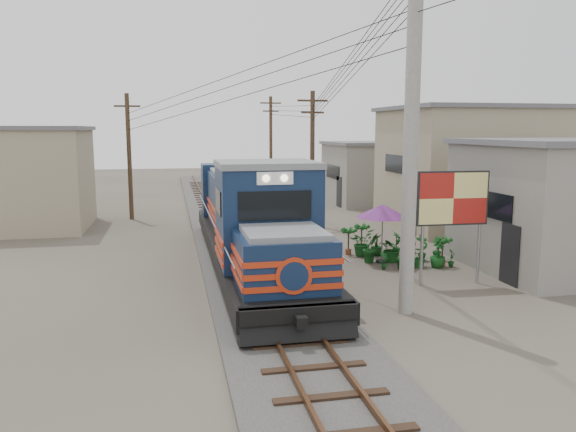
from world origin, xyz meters
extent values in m
plane|color=#473F35|center=(0.00, 0.00, 0.00)|extent=(120.00, 120.00, 0.00)
cube|color=#595651|center=(0.00, 10.00, 0.08)|extent=(3.60, 70.00, 0.16)
cube|color=#51331E|center=(-0.54, 10.00, 0.26)|extent=(0.08, 70.00, 0.12)
cube|color=#51331E|center=(0.54, 10.00, 0.26)|extent=(0.08, 70.00, 0.12)
cube|color=black|center=(0.00, 5.47, 0.77)|extent=(2.91, 16.05, 0.55)
cube|color=black|center=(0.00, 0.46, 0.47)|extent=(2.21, 3.21, 0.65)
cube|color=black|center=(0.00, 10.49, 0.47)|extent=(2.21, 3.21, 0.65)
cube|color=#11213F|center=(0.00, -0.74, 1.62)|extent=(2.38, 2.41, 1.50)
cube|color=#11213F|center=(0.00, 1.76, 2.43)|extent=(2.85, 2.61, 3.11)
cube|color=slate|center=(0.00, 1.76, 4.03)|extent=(2.91, 2.74, 0.18)
cube|color=black|center=(0.00, 0.45, 2.98)|extent=(2.04, 0.06, 0.80)
cube|color=white|center=(0.00, 0.44, 3.73)|extent=(1.00, 0.06, 0.35)
cube|color=#11213F|center=(0.00, 7.98, 2.02)|extent=(2.27, 9.83, 2.31)
cube|color=slate|center=(0.00, 7.98, 3.23)|extent=(2.04, 9.83, 0.18)
cube|color=red|center=(0.00, 5.47, 1.32)|extent=(2.95, 16.05, 0.14)
cube|color=red|center=(0.00, 5.47, 1.62)|extent=(2.95, 16.05, 0.14)
cube|color=red|center=(0.00, 5.47, 1.92)|extent=(2.95, 16.05, 0.14)
cylinder|color=#9E9B93|center=(3.50, -0.50, 5.00)|extent=(0.40, 0.40, 10.00)
cylinder|color=#4C3826|center=(4.50, 14.00, 3.50)|extent=(0.24, 0.24, 7.00)
cube|color=#4C3826|center=(4.50, 14.00, 6.50)|extent=(1.60, 0.10, 0.10)
cube|color=#4C3826|center=(4.50, 14.00, 5.90)|extent=(1.20, 0.10, 0.10)
cylinder|color=#4C3826|center=(4.80, 28.00, 3.75)|extent=(0.24, 0.24, 7.50)
cube|color=#4C3826|center=(4.80, 28.00, 7.00)|extent=(1.60, 0.10, 0.10)
cube|color=#4C3826|center=(4.80, 28.00, 6.40)|extent=(1.20, 0.10, 0.10)
cylinder|color=#4C3826|center=(-5.00, 18.00, 3.50)|extent=(0.24, 0.24, 7.00)
cube|color=#4C3826|center=(-5.00, 18.00, 6.50)|extent=(1.60, 0.10, 0.10)
cube|color=#4C3826|center=(-5.00, 18.00, 5.90)|extent=(1.20, 0.10, 0.10)
cube|color=gray|center=(11.50, 3.00, 2.25)|extent=(7.00, 6.00, 4.50)
cube|color=black|center=(7.98, 3.00, 2.48)|extent=(0.05, 3.00, 0.90)
cube|color=gray|center=(12.50, 12.00, 3.00)|extent=(8.00, 7.00, 6.00)
cube|color=slate|center=(12.50, 12.00, 6.10)|extent=(8.40, 7.35, 0.20)
cube|color=black|center=(8.48, 12.00, 3.30)|extent=(0.05, 3.50, 0.90)
cube|color=gray|center=(11.00, 22.00, 2.00)|extent=(6.00, 6.00, 4.00)
cube|color=slate|center=(11.00, 22.00, 4.10)|extent=(6.30, 6.30, 0.20)
cube|color=black|center=(7.98, 22.00, 2.20)|extent=(0.05, 3.00, 0.90)
cube|color=gray|center=(-10.00, 16.00, 2.50)|extent=(6.00, 6.00, 5.00)
cube|color=slate|center=(-10.00, 16.00, 5.10)|extent=(6.30, 6.30, 0.20)
cylinder|color=#99999E|center=(5.09, 1.95, 1.37)|extent=(0.10, 0.10, 2.74)
cylinder|color=#99999E|center=(7.07, 1.87, 1.37)|extent=(0.10, 0.10, 2.74)
cube|color=black|center=(6.08, 1.91, 2.85)|extent=(2.42, 0.21, 1.76)
cube|color=#AB1C16|center=(6.08, 1.88, 2.85)|extent=(2.31, 0.17, 1.65)
cylinder|color=black|center=(5.03, 5.25, 0.05)|extent=(0.41, 0.41, 0.10)
cylinder|color=#99999E|center=(5.03, 5.25, 1.02)|extent=(0.05, 0.05, 2.05)
cone|color=#612268|center=(5.03, 5.25, 2.00)|extent=(2.49, 2.49, 0.51)
imported|color=black|center=(6.34, 5.67, 0.87)|extent=(0.72, 0.56, 1.74)
imported|color=#17511C|center=(4.71, 4.21, 0.33)|extent=(0.41, 0.35, 0.67)
imported|color=#17511C|center=(5.40, 4.03, 0.48)|extent=(0.57, 0.49, 0.95)
imported|color=#17511C|center=(6.11, 4.29, 0.37)|extent=(0.82, 0.86, 0.75)
imported|color=#17511C|center=(6.75, 4.08, 0.50)|extent=(0.79, 0.79, 1.01)
imported|color=#17511C|center=(7.27, 4.03, 0.37)|extent=(0.44, 0.47, 0.74)
imported|color=#17511C|center=(4.62, 5.36, 0.57)|extent=(0.75, 0.68, 1.14)
imported|color=#17511C|center=(5.45, 5.27, 0.53)|extent=(1.22, 1.16, 1.06)
imported|color=#17511C|center=(6.04, 5.14, 0.55)|extent=(0.86, 0.86, 1.09)
imported|color=#17511C|center=(6.68, 5.25, 0.50)|extent=(0.61, 0.50, 1.01)
imported|color=#17511C|center=(7.33, 5.18, 0.39)|extent=(0.48, 0.42, 0.78)
imported|color=#17511C|center=(4.66, 6.49, 0.55)|extent=(1.30, 1.29, 1.09)
imported|color=#17511C|center=(5.30, 6.46, 0.43)|extent=(0.69, 0.69, 0.87)
imported|color=#17511C|center=(6.11, 6.41, 0.50)|extent=(0.61, 0.64, 1.00)
camera|label=1|loc=(-2.77, -14.51, 5.05)|focal=35.00mm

